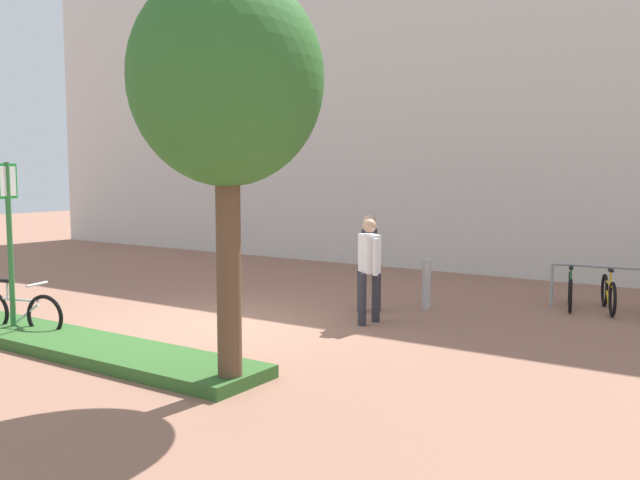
% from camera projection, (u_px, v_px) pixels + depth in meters
% --- Properties ---
extents(ground_plane, '(60.00, 60.00, 0.00)m').
position_uv_depth(ground_plane, '(219.00, 325.00, 11.27)').
color(ground_plane, '#936651').
extents(building_facade, '(28.00, 1.20, 10.00)m').
position_uv_depth(building_facade, '(434.00, 71.00, 17.51)').
color(building_facade, silver).
rests_on(building_facade, ground).
extents(planter_strip, '(7.00, 1.10, 0.16)m').
position_uv_depth(planter_strip, '(59.00, 341.00, 9.85)').
color(planter_strip, '#336028').
rests_on(planter_strip, ground).
extents(tree_sidewalk, '(2.16, 2.16, 4.69)m').
position_uv_depth(tree_sidewalk, '(226.00, 82.00, 7.59)').
color(tree_sidewalk, brown).
rests_on(tree_sidewalk, ground).
extents(parking_sign_post, '(0.11, 0.36, 2.62)m').
position_uv_depth(parking_sign_post, '(9.00, 224.00, 10.29)').
color(parking_sign_post, '#2D7238').
rests_on(parking_sign_post, ground).
extents(bike_at_sign, '(1.65, 0.53, 0.86)m').
position_uv_depth(bike_at_sign, '(18.00, 313.00, 10.49)').
color(bike_at_sign, black).
rests_on(bike_at_sign, ground).
extents(bike_rack_cluster, '(2.65, 1.69, 0.83)m').
position_uv_depth(bike_rack_cluster, '(628.00, 294.00, 12.14)').
color(bike_rack_cluster, '#99999E').
rests_on(bike_rack_cluster, ground).
extents(bollard_steel, '(0.16, 0.16, 0.90)m').
position_uv_depth(bollard_steel, '(427.00, 284.00, 12.52)').
color(bollard_steel, '#ADADB2').
rests_on(bollard_steel, ground).
extents(person_shirt_blue, '(0.50, 0.50, 1.72)m').
position_uv_depth(person_shirt_blue, '(369.00, 264.00, 11.24)').
color(person_shirt_blue, '#2D2D38').
rests_on(person_shirt_blue, ground).
extents(person_suited_dark, '(0.38, 0.57, 1.72)m').
position_uv_depth(person_suited_dark, '(369.00, 256.00, 12.25)').
color(person_suited_dark, black).
rests_on(person_suited_dark, ground).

